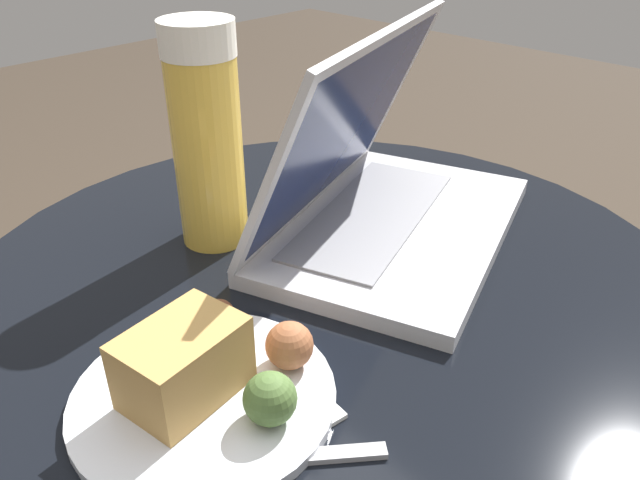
% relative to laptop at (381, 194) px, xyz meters
% --- Properties ---
extents(table, '(0.75, 0.75, 0.49)m').
position_rel_laptop_xyz_m(table, '(-0.11, -0.02, -0.16)').
color(table, '#515156').
rests_on(table, ground_plane).
extents(napkin, '(0.16, 0.13, 0.00)m').
position_rel_laptop_xyz_m(napkin, '(-0.30, -0.10, -0.05)').
color(napkin, white).
rests_on(napkin, table).
extents(laptop, '(0.40, 0.33, 0.23)m').
position_rel_laptop_xyz_m(laptop, '(0.00, 0.00, 0.00)').
color(laptop, silver).
rests_on(laptop, table).
extents(beer_glass, '(0.07, 0.07, 0.24)m').
position_rel_laptop_xyz_m(beer_glass, '(-0.14, 0.12, 0.07)').
color(beer_glass, gold).
rests_on(beer_glass, table).
extents(snack_plate, '(0.21, 0.21, 0.07)m').
position_rel_laptop_xyz_m(snack_plate, '(-0.30, -0.07, -0.03)').
color(snack_plate, silver).
rests_on(snack_plate, table).
extents(fork, '(0.14, 0.13, 0.01)m').
position_rel_laptop_xyz_m(fork, '(-0.32, -0.14, -0.04)').
color(fork, '#B2B2B7').
rests_on(fork, table).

